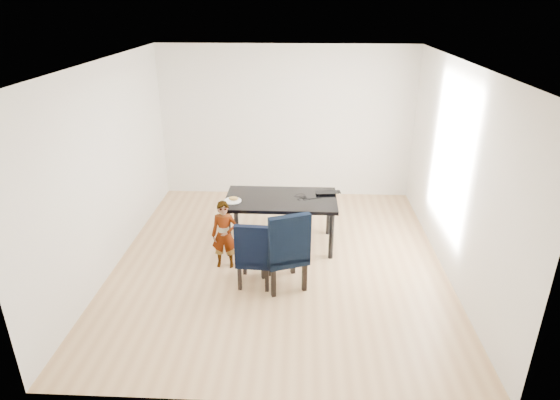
{
  "coord_description": "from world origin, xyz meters",
  "views": [
    {
      "loc": [
        0.29,
        -5.67,
        3.4
      ],
      "look_at": [
        0.0,
        0.2,
        0.85
      ],
      "focal_mm": 30.0,
      "sensor_mm": 36.0,
      "label": 1
    }
  ],
  "objects_px": {
    "chair_right": "(284,248)",
    "chair_left": "(255,252)",
    "dining_table": "(281,221)",
    "child": "(224,235)",
    "laptop": "(328,191)",
    "plate": "(233,201)"
  },
  "relations": [
    {
      "from": "plate",
      "to": "chair_left",
      "type": "bearing_deg",
      "value": -65.95
    },
    {
      "from": "child",
      "to": "plate",
      "type": "bearing_deg",
      "value": 83.96
    },
    {
      "from": "chair_left",
      "to": "plate",
      "type": "height_order",
      "value": "chair_left"
    },
    {
      "from": "child",
      "to": "plate",
      "type": "relative_size",
      "value": 3.84
    },
    {
      "from": "chair_right",
      "to": "plate",
      "type": "height_order",
      "value": "chair_right"
    },
    {
      "from": "dining_table",
      "to": "child",
      "type": "xyz_separation_m",
      "value": [
        -0.73,
        -0.65,
        0.1
      ]
    },
    {
      "from": "child",
      "to": "laptop",
      "type": "height_order",
      "value": "child"
    },
    {
      "from": "laptop",
      "to": "chair_right",
      "type": "bearing_deg",
      "value": 59.33
    },
    {
      "from": "child",
      "to": "laptop",
      "type": "relative_size",
      "value": 2.61
    },
    {
      "from": "dining_table",
      "to": "laptop",
      "type": "relative_size",
      "value": 4.38
    },
    {
      "from": "plate",
      "to": "laptop",
      "type": "xyz_separation_m",
      "value": [
        1.36,
        0.39,
        0.01
      ]
    },
    {
      "from": "chair_left",
      "to": "chair_right",
      "type": "relative_size",
      "value": 0.85
    },
    {
      "from": "chair_right",
      "to": "laptop",
      "type": "height_order",
      "value": "chair_right"
    },
    {
      "from": "chair_left",
      "to": "child",
      "type": "relative_size",
      "value": 0.95
    },
    {
      "from": "chair_left",
      "to": "child",
      "type": "height_order",
      "value": "child"
    },
    {
      "from": "chair_left",
      "to": "laptop",
      "type": "height_order",
      "value": "chair_left"
    },
    {
      "from": "chair_right",
      "to": "chair_left",
      "type": "bearing_deg",
      "value": 155.34
    },
    {
      "from": "child",
      "to": "laptop",
      "type": "bearing_deg",
      "value": 32.22
    },
    {
      "from": "plate",
      "to": "laptop",
      "type": "distance_m",
      "value": 1.42
    },
    {
      "from": "dining_table",
      "to": "laptop",
      "type": "bearing_deg",
      "value": 20.23
    },
    {
      "from": "chair_left",
      "to": "plate",
      "type": "distance_m",
      "value": 1.03
    },
    {
      "from": "laptop",
      "to": "dining_table",
      "type": "bearing_deg",
      "value": 13.96
    }
  ]
}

